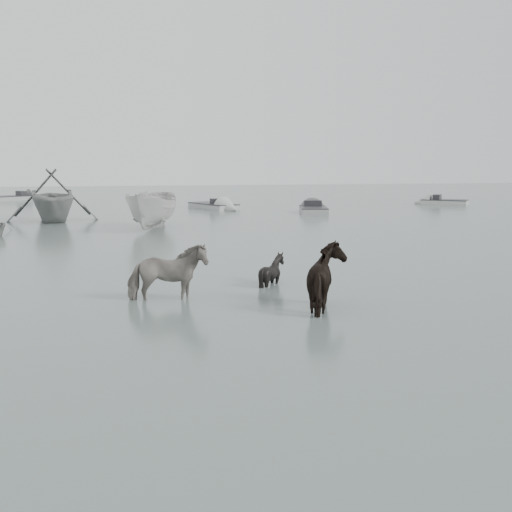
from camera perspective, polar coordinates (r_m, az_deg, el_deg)
name	(u,v)px	position (r m, az deg, el deg)	size (l,w,h in m)	color
ground	(238,303)	(15.03, -1.63, -4.18)	(140.00, 140.00, 0.00)	#54645C
pony_pinto	(167,267)	(15.34, -7.90, -1.00)	(0.85, 1.87, 1.58)	black
pony_dark	(331,270)	(14.48, 6.67, -1.27)	(1.70, 1.45, 1.71)	black
pony_black	(272,262)	(17.20, 1.42, -0.55)	(0.96, 1.08, 1.19)	black
rowboat_trail	(52,194)	(36.54, -17.65, 5.30)	(4.90, 5.68, 2.99)	gray
boat_small	(153,208)	(31.42, -9.13, 4.21)	(1.94, 5.15, 1.99)	beige
skiff_port	(313,207)	(40.72, 5.12, 4.38)	(5.02, 1.60, 0.75)	#939593
skiff_mid	(213,203)	(43.88, -3.81, 4.69)	(5.77, 1.60, 0.75)	#A5A8A5
skiff_star	(445,200)	(49.93, 16.42, 4.83)	(4.54, 1.60, 0.75)	#B4B4AF
skiff_far	(12,196)	(56.75, -20.86, 5.02)	(6.55, 1.60, 0.75)	#989B99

